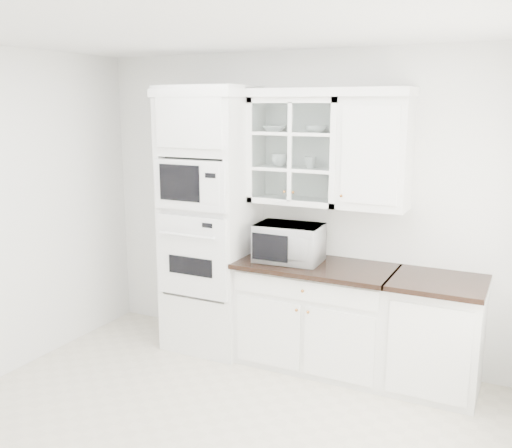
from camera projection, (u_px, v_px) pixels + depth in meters
The scene contains 13 objects.
ground at pixel (201, 440), 3.87m from camera, with size 4.00×3.50×0.01m, color beige.
room_shell at pixel (229, 173), 3.88m from camera, with size 4.00×3.50×2.70m.
oven_column at pixel (210, 221), 5.19m from camera, with size 0.76×0.68×2.40m.
base_cabinet_run at pixel (316, 314), 4.92m from camera, with size 1.32×0.67×0.92m.
extra_base_cabinet at pixel (435, 335), 4.49m from camera, with size 0.72×0.67×0.92m.
upper_cabinet_glass at pixel (297, 151), 4.86m from camera, with size 0.80×0.33×0.90m.
upper_cabinet_solid at pixel (375, 154), 4.57m from camera, with size 0.55×0.33×0.90m, color white.
crown_molding at pixel (286, 93), 4.79m from camera, with size 2.14×0.38×0.07m, color white.
countertop_microwave at pixel (290, 242), 4.89m from camera, with size 0.55×0.46×0.32m, color white.
bowl_a at pixel (274, 129), 4.94m from camera, with size 0.20×0.20×0.05m, color white.
bowl_b at pixel (316, 129), 4.77m from camera, with size 0.18×0.18×0.06m, color white.
cup_a at pixel (279, 160), 4.98m from camera, with size 0.14×0.14×0.11m, color white.
cup_b at pixel (310, 162), 4.84m from camera, with size 0.10×0.10×0.10m, color white.
Camera 1 is at (1.88, -2.95, 2.24)m, focal length 40.00 mm.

